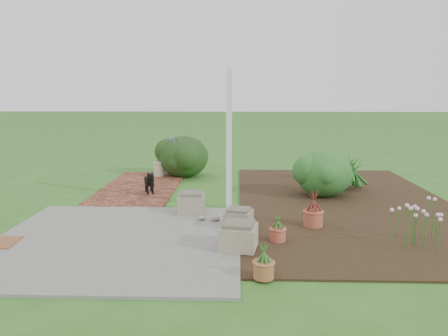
{
  "coord_description": "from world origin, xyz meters",
  "views": [
    {
      "loc": [
        0.47,
        -7.64,
        2.11
      ],
      "look_at": [
        0.2,
        0.4,
        0.7
      ],
      "focal_mm": 35.0,
      "sensor_mm": 36.0,
      "label": 1
    }
  ],
  "objects_px": {
    "stone_trough_near": "(239,237)",
    "evergreen_shrub": "(324,172)",
    "black_dog": "(149,181)",
    "cream_ceramic_urn": "(159,169)"
  },
  "relations": [
    {
      "from": "stone_trough_near",
      "to": "black_dog",
      "type": "bearing_deg",
      "value": 120.22
    },
    {
      "from": "stone_trough_near",
      "to": "evergreen_shrub",
      "type": "xyz_separation_m",
      "value": [
        1.72,
        3.14,
        0.31
      ]
    },
    {
      "from": "black_dog",
      "to": "evergreen_shrub",
      "type": "xyz_separation_m",
      "value": [
        3.56,
        -0.02,
        0.21
      ]
    },
    {
      "from": "black_dog",
      "to": "cream_ceramic_urn",
      "type": "bearing_deg",
      "value": 74.27
    },
    {
      "from": "stone_trough_near",
      "to": "evergreen_shrub",
      "type": "bearing_deg",
      "value": 61.32
    },
    {
      "from": "stone_trough_near",
      "to": "evergreen_shrub",
      "type": "relative_size",
      "value": 0.42
    },
    {
      "from": "cream_ceramic_urn",
      "to": "evergreen_shrub",
      "type": "distance_m",
      "value": 4.16
    },
    {
      "from": "cream_ceramic_urn",
      "to": "black_dog",
      "type": "bearing_deg",
      "value": -85.85
    },
    {
      "from": "black_dog",
      "to": "cream_ceramic_urn",
      "type": "relative_size",
      "value": 1.39
    },
    {
      "from": "evergreen_shrub",
      "to": "stone_trough_near",
      "type": "bearing_deg",
      "value": -118.68
    }
  ]
}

